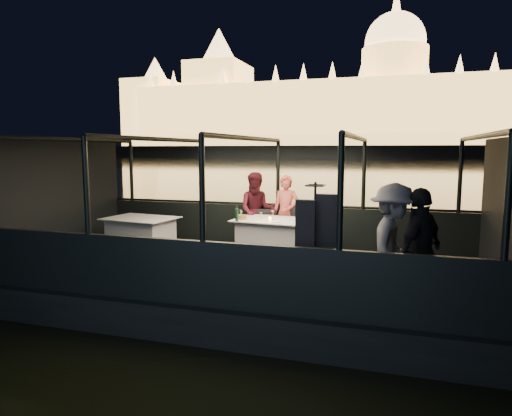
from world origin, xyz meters
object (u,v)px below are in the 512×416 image
(person_man_maroon, at_px, (257,214))
(person_woman_coral, at_px, (286,215))
(coat_stand, at_px, (314,240))
(passenger_stripe, at_px, (393,245))
(dining_table_central, at_px, (273,238))
(chair_port_left, at_px, (264,231))
(dining_table_aft, at_px, (141,234))
(wine_bottle, at_px, (237,213))
(passenger_dark, at_px, (420,249))
(chair_port_right, at_px, (288,232))

(person_man_maroon, bearing_deg, person_woman_coral, -15.82)
(coat_stand, relative_size, passenger_stripe, 1.00)
(dining_table_central, distance_m, chair_port_left, 0.55)
(dining_table_aft, bearing_deg, coat_stand, -28.25)
(dining_table_central, distance_m, wine_bottle, 0.90)
(wine_bottle, bearing_deg, dining_table_central, 34.99)
(wine_bottle, bearing_deg, person_woman_coral, 59.07)
(dining_table_aft, relative_size, passenger_dark, 0.84)
(chair_port_right, distance_m, passenger_stripe, 3.46)
(coat_stand, xyz_separation_m, passenger_dark, (1.34, 0.08, -0.05))
(coat_stand, xyz_separation_m, person_woman_coral, (-1.16, 3.20, -0.15))
(coat_stand, xyz_separation_m, wine_bottle, (-1.84, 2.06, 0.02))
(passenger_stripe, xyz_separation_m, wine_bottle, (-2.85, 1.86, 0.06))
(chair_port_right, bearing_deg, person_man_maroon, -176.14)
(passenger_stripe, bearing_deg, passenger_dark, -104.17)
(dining_table_aft, bearing_deg, dining_table_central, 7.59)
(dining_table_central, relative_size, chair_port_right, 1.49)
(passenger_dark, xyz_separation_m, wine_bottle, (-3.18, 1.99, 0.06))
(chair_port_right, height_order, coat_stand, coat_stand)
(passenger_stripe, bearing_deg, person_man_maroon, 50.04)
(person_man_maroon, height_order, passenger_dark, passenger_dark)
(chair_port_left, relative_size, wine_bottle, 2.97)
(coat_stand, distance_m, wine_bottle, 2.77)
(person_woman_coral, height_order, passenger_dark, passenger_dark)
(passenger_stripe, bearing_deg, chair_port_right, 43.90)
(person_man_maroon, bearing_deg, passenger_stripe, -62.75)
(chair_port_right, bearing_deg, passenger_dark, -27.80)
(person_man_maroon, height_order, passenger_stripe, passenger_stripe)
(chair_port_right, height_order, person_man_maroon, person_man_maroon)
(person_woman_coral, relative_size, passenger_stripe, 0.94)
(person_man_maroon, relative_size, wine_bottle, 5.65)
(coat_stand, xyz_separation_m, passenger_stripe, (1.01, 0.21, -0.05))
(person_woman_coral, height_order, wine_bottle, person_woman_coral)
(coat_stand, relative_size, passenger_dark, 1.03)
(person_man_maroon, height_order, wine_bottle, person_man_maroon)
(dining_table_aft, bearing_deg, chair_port_right, 16.12)
(person_woman_coral, distance_m, passenger_dark, 4.00)
(dining_table_aft, relative_size, person_man_maroon, 0.84)
(chair_port_left, bearing_deg, passenger_stripe, -46.87)
(dining_table_central, height_order, chair_port_left, chair_port_left)
(chair_port_right, height_order, passenger_dark, passenger_dark)
(dining_table_central, height_order, chair_port_right, chair_port_right)
(chair_port_left, relative_size, chair_port_right, 0.88)
(passenger_dark, bearing_deg, dining_table_central, -103.25)
(passenger_dark, bearing_deg, passenger_stripe, -81.42)
(chair_port_left, distance_m, passenger_stripe, 3.76)
(dining_table_central, xyz_separation_m, passenger_dark, (2.58, -2.41, 0.47))
(passenger_stripe, relative_size, wine_bottle, 5.81)
(dining_table_aft, xyz_separation_m, person_woman_coral, (2.79, 1.08, 0.36))
(person_woman_coral, bearing_deg, chair_port_left, -142.27)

